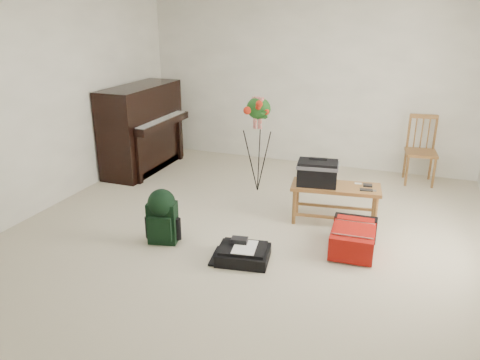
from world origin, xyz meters
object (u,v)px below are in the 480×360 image
at_px(bench, 323,177).
at_px(red_suitcase, 354,236).
at_px(piano, 143,130).
at_px(flower_stand, 258,145).
at_px(dining_chair, 421,151).
at_px(green_backpack, 162,214).
at_px(black_duffel, 243,253).

relative_size(bench, red_suitcase, 1.59).
bearing_deg(bench, red_suitcase, -59.81).
bearing_deg(piano, flower_stand, -8.23).
bearing_deg(red_suitcase, bench, 125.08).
height_order(dining_chair, red_suitcase, dining_chair).
bearing_deg(piano, red_suitcase, -23.92).
relative_size(dining_chair, green_backpack, 1.60).
relative_size(black_duffel, flower_stand, 0.43).
bearing_deg(piano, bench, -17.47).
relative_size(bench, green_backpack, 1.75).
height_order(red_suitcase, flower_stand, flower_stand).
xyz_separation_m(piano, green_backpack, (1.45, -2.02, -0.28)).
height_order(piano, bench, piano).
relative_size(green_backpack, flower_stand, 0.45).
distance_m(dining_chair, red_suitcase, 2.40).
xyz_separation_m(bench, flower_stand, (-0.98, 0.63, 0.10)).
relative_size(dining_chair, flower_stand, 0.72).
height_order(black_duffel, green_backpack, green_backpack).
relative_size(dining_chair, black_duffel, 1.70).
bearing_deg(dining_chair, flower_stand, -157.84).
height_order(dining_chair, green_backpack, dining_chair).
relative_size(piano, flower_stand, 1.16).
bearing_deg(piano, green_backpack, -54.31).
bearing_deg(black_duffel, red_suitcase, 23.30).
xyz_separation_m(green_backpack, flower_stand, (0.44, 1.75, 0.31)).
xyz_separation_m(red_suitcase, green_backpack, (-1.87, -0.55, 0.18)).
height_order(black_duffel, flower_stand, flower_stand).
distance_m(bench, dining_chair, 2.01).
height_order(piano, dining_chair, piano).
distance_m(bench, black_duffel, 1.37).
xyz_separation_m(dining_chair, green_backpack, (-2.44, -2.86, -0.13)).
distance_m(red_suitcase, green_backpack, 1.96).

